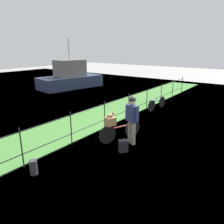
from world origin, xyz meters
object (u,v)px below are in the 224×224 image
bicycle_main (120,131)px  moored_boat_mid (70,78)px  wooden_crate (110,121)px  mooring_bollard (34,167)px  bicycle_parked (157,103)px  backpack_on_paving (123,146)px  terrier_dog (111,115)px  cyclist_person (132,116)px

bicycle_main → moored_boat_mid: bearing=55.9°
wooden_crate → mooring_bollard: (-2.75, 0.44, -0.60)m
mooring_bollard → bicycle_main: bearing=-10.5°
bicycle_parked → wooden_crate: bearing=-173.6°
wooden_crate → moored_boat_mid: (6.66, 9.15, 0.01)m
wooden_crate → backpack_on_paving: bearing=-111.8°
mooring_bollard → terrier_dog: bearing=-9.2°
cyclist_person → moored_boat_mid: 11.61m
cyclist_person → moored_boat_mid: moored_boat_mid is taller
terrier_dog → moored_boat_mid: bearing=54.1°
bicycle_main → wooden_crate: 0.61m
moored_boat_mid → terrier_dog: bearing=-125.9°
bicycle_main → mooring_bollard: bicycle_main is taller
mooring_bollard → bicycle_parked: bearing=0.8°
backpack_on_paving → bicycle_parked: bicycle_parked is taller
terrier_dog → mooring_bollard: size_ratio=0.80×
cyclist_person → backpack_on_paving: 1.06m
cyclist_person → bicycle_parked: cyclist_person is taller
backpack_on_paving → terrier_dog: bearing=-78.2°
bicycle_parked → moored_boat_mid: 8.80m
bicycle_main → bicycle_parked: (4.47, 0.68, -0.02)m
wooden_crate → mooring_bollard: wooden_crate is taller
terrier_dog → mooring_bollard: bearing=170.8°
wooden_crate → cyclist_person: 0.76m
wooden_crate → backpack_on_paving: (-0.29, -0.73, -0.60)m
moored_boat_mid → bicycle_parked: bearing=-101.8°
cyclist_person → mooring_bollard: bearing=161.3°
wooden_crate → bicycle_parked: 4.91m
bicycle_main → terrier_dog: bearing=160.2°
cyclist_person → terrier_dog: bearing=121.0°
mooring_bollard → moored_boat_mid: 12.83m
cyclist_person → backpack_on_paving: cyclist_person is taller
cyclist_person → mooring_bollard: cyclist_person is taller
terrier_dog → bicycle_parked: (4.83, 0.55, -0.69)m
bicycle_main → bicycle_parked: 4.53m
wooden_crate → moored_boat_mid: moored_boat_mid is taller
backpack_on_paving → mooring_bollard: mooring_bollard is taller
backpack_on_paving → mooring_bollard: bearing=9.7°
mooring_bollard → moored_boat_mid: moored_boat_mid is taller
bicycle_main → cyclist_person: bearing=-89.1°
bicycle_main → terrier_dog: terrier_dog is taller
wooden_crate → bicycle_parked: wooden_crate is taller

